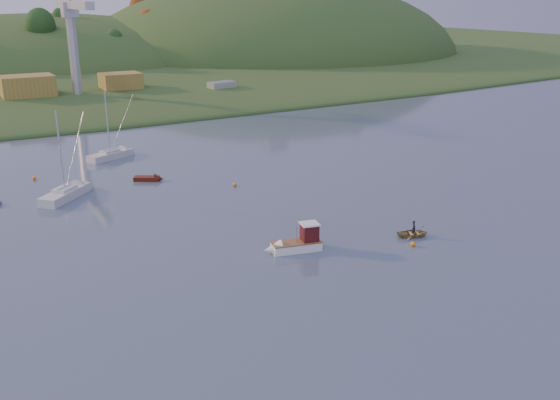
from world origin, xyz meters
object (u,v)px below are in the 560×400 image
sailboat_near (65,193)px  red_tender (152,179)px  sailboat_far (110,154)px  fishing_boat (293,244)px  canoe (413,233)px

sailboat_near → red_tender: (11.91, 2.26, -0.44)m
sailboat_far → fishing_boat: bearing=-107.2°
fishing_boat → red_tender: (-3.82, 30.44, -0.52)m
fishing_boat → canoe: size_ratio=1.79×
sailboat_near → red_tender: bearing=-34.1°
canoe → fishing_boat: bearing=95.6°
canoe → red_tender: 37.33m
sailboat_far → red_tender: sailboat_far is taller
fishing_boat → canoe: bearing=179.6°
sailboat_far → canoe: sailboat_far is taller
fishing_boat → red_tender: 30.68m
fishing_boat → canoe: 13.22m
red_tender → canoe: bearing=-32.4°
sailboat_far → canoe: bearing=-93.2°
fishing_boat → red_tender: fishing_boat is taller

